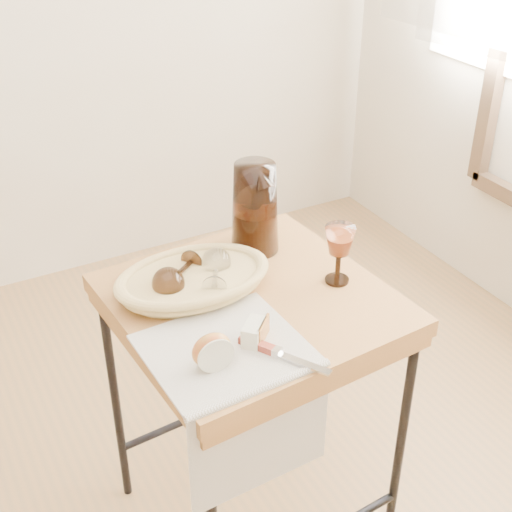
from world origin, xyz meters
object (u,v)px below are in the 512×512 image
goblet_lying_a (179,274)px  apple_half (211,350)px  pitcher (255,208)px  table_knife (280,353)px  side_table (252,417)px  wine_goblet (339,255)px  goblet_lying_b (215,273)px  bread_basket (193,282)px  tea_towel (225,349)px

goblet_lying_a → apple_half: size_ratio=1.48×
pitcher → table_knife: pitcher is taller
side_table → pitcher: pitcher is taller
goblet_lying_a → wine_goblet: (0.35, -0.14, 0.02)m
wine_goblet → apple_half: (-0.40, -0.14, -0.03)m
side_table → goblet_lying_a: size_ratio=6.18×
apple_half → wine_goblet: bearing=21.4°
goblet_lying_a → goblet_lying_b: goblet_lying_a is taller
apple_half → goblet_lying_b: bearing=64.4°
bread_basket → wine_goblet: bearing=-19.7°
goblet_lying_b → pitcher: pitcher is taller
side_table → goblet_lying_a: (-0.14, 0.10, 0.43)m
goblet_lying_b → apple_half: (-0.13, -0.25, -0.00)m
goblet_lying_b → pitcher: bearing=-25.8°
side_table → goblet_lying_b: bearing=133.5°
goblet_lying_a → pitcher: size_ratio=0.45×
goblet_lying_a → goblet_lying_b: (0.08, -0.03, -0.00)m
goblet_lying_b → bread_basket: bearing=96.3°
bread_basket → pitcher: size_ratio=1.19×
goblet_lying_b → wine_goblet: wine_goblet is taller
side_table → bread_basket: bearing=142.6°
tea_towel → bread_basket: (0.03, 0.23, 0.02)m
bread_basket → pitcher: pitcher is taller
side_table → tea_towel: bearing=-133.9°
side_table → table_knife: (-0.05, -0.22, 0.39)m
wine_goblet → table_knife: (-0.26, -0.18, -0.06)m
apple_half → pitcher: bearing=52.9°
apple_half → table_knife: (0.13, -0.04, -0.03)m
tea_towel → goblet_lying_a: bearing=87.1°
goblet_lying_a → goblet_lying_b: 0.08m
tea_towel → side_table: bearing=43.9°
goblet_lying_a → table_knife: goblet_lying_a is taller
pitcher → side_table: bearing=-129.3°
side_table → pitcher: 0.54m
bread_basket → goblet_lying_a: (-0.03, 0.01, 0.02)m
goblet_lying_b → wine_goblet: 0.29m
bread_basket → goblet_lying_b: goblet_lying_b is taller
tea_towel → wine_goblet: bearing=14.9°
side_table → goblet_lying_a: 0.46m
side_table → wine_goblet: wine_goblet is taller
side_table → table_knife: size_ratio=3.73×
goblet_lying_a → wine_goblet: size_ratio=0.83×
apple_half → table_knife: 0.14m
side_table → bread_basket: size_ratio=2.32×
side_table → wine_goblet: (0.21, -0.04, 0.45)m
tea_towel → goblet_lying_b: (0.08, 0.21, 0.04)m
table_knife → apple_half: bearing=-138.2°
table_knife → tea_towel: bearing=-162.1°
bread_basket → goblet_lying_a: 0.04m
side_table → table_knife: 0.46m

